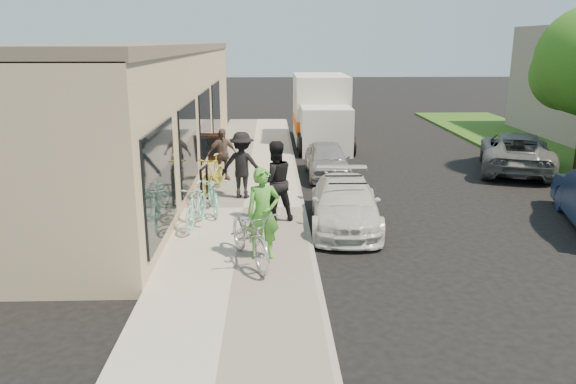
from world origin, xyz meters
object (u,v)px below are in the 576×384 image
object	(u,v)px
sedan_silver	(327,160)
far_car_gray	(516,152)
man_standing	(275,181)
bystander_b	(222,154)
moving_truck	(321,114)
bystander_a	(242,165)
sandwich_board	(215,148)
bike_rack	(204,181)
cruiser_bike_b	(213,194)
cruiser_bike_a	(196,205)
cruiser_bike_c	(213,174)
sedan_white	(345,203)
tandem_bike	(250,235)
woman_rider	(263,214)

from	to	relation	value
sedan_silver	far_car_gray	bearing A→B (deg)	5.37
man_standing	bystander_b	xyz separation A→B (m)	(-1.58, 4.13, -0.16)
sedan_silver	moving_truck	size ratio (longest dim) A/B	0.57
sedan_silver	bystander_a	distance (m)	3.96
sandwich_board	moving_truck	bearing A→B (deg)	36.47
sandwich_board	sedan_silver	distance (m)	4.24
bike_rack	man_standing	distance (m)	2.46
sedan_silver	cruiser_bike_b	xyz separation A→B (m)	(-3.29, -4.25, 0.04)
bike_rack	bystander_b	world-z (taller)	bystander_b
cruiser_bike_a	cruiser_bike_b	bearing A→B (deg)	84.67
cruiser_bike_c	sedan_white	bearing A→B (deg)	-22.19
bike_rack	sedan_silver	distance (m)	4.97
far_car_gray	cruiser_bike_a	size ratio (longest dim) A/B	2.81
cruiser_bike_c	bike_rack	bearing A→B (deg)	-78.97
far_car_gray	tandem_bike	distance (m)	12.05
cruiser_bike_c	bystander_a	size ratio (longest dim) A/B	0.96
sedan_silver	woman_rider	size ratio (longest dim) A/B	1.84
sandwich_board	bystander_a	xyz separation A→B (m)	(1.20, -4.78, 0.41)
man_standing	cruiser_bike_c	world-z (taller)	man_standing
bystander_a	cruiser_bike_c	bearing A→B (deg)	-25.89
tandem_bike	bystander_a	distance (m)	4.71
moving_truck	woman_rider	xyz separation A→B (m)	(-2.33, -13.61, -0.23)
moving_truck	woman_rider	distance (m)	13.81
man_standing	cruiser_bike_a	xyz separation A→B (m)	(-1.81, -0.43, -0.45)
man_standing	cruiser_bike_a	distance (m)	1.91
bystander_a	bystander_b	size ratio (longest dim) A/B	1.14
sandwich_board	sedan_silver	xyz separation A→B (m)	(3.81, -1.84, -0.08)
sedan_silver	far_car_gray	size ratio (longest dim) A/B	0.70
tandem_bike	cruiser_bike_c	distance (m)	5.47
tandem_bike	sandwich_board	bearing A→B (deg)	79.06
sedan_silver	moving_truck	distance (m)	6.26
man_standing	cruiser_bike_b	world-z (taller)	man_standing
sedan_white	far_car_gray	xyz separation A→B (m)	(6.57, 5.72, 0.10)
woman_rider	cruiser_bike_c	distance (m)	5.34
sandwich_board	moving_truck	xyz separation A→B (m)	(4.15, 4.37, 0.64)
cruiser_bike_c	bystander_a	xyz separation A→B (m)	(0.88, -0.65, 0.38)
sandwich_board	cruiser_bike_b	size ratio (longest dim) A/B	0.56
bike_rack	cruiser_bike_c	bearing A→B (deg)	84.30
cruiser_bike_a	bike_rack	bearing A→B (deg)	98.73
sedan_white	tandem_bike	xyz separation A→B (m)	(-2.17, -2.58, 0.14)
sedan_white	moving_truck	xyz separation A→B (m)	(0.42, 11.25, 0.72)
sandwich_board	woman_rider	distance (m)	9.43
bike_rack	bystander_b	size ratio (longest dim) A/B	0.61
cruiser_bike_a	bystander_b	size ratio (longest dim) A/B	1.07
sedan_white	woman_rider	bearing A→B (deg)	-124.85
sedan_silver	bystander_b	distance (m)	3.46
bike_rack	tandem_bike	distance (m)	4.42
moving_truck	cruiser_bike_a	xyz separation A→B (m)	(-3.90, -11.64, -0.62)
cruiser_bike_c	cruiser_bike_a	bearing A→B (deg)	-74.62
sedan_silver	far_car_gray	distance (m)	6.53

